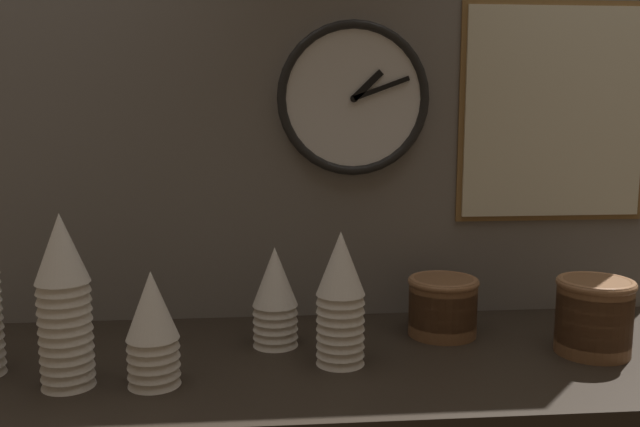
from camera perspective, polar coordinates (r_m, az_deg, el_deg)
The scene contains 10 objects.
ground_plane at distance 1.31m, azimuth -0.17°, elevation -12.67°, with size 1.60×0.56×0.04m, color black.
wall_tiled_back at distance 1.49m, azimuth -1.05°, elevation 11.30°, with size 1.60×0.03×1.05m.
cup_stack_center_right at distance 1.23m, azimuth 1.74°, elevation -7.16°, with size 0.09×0.09×0.25m.
cup_stack_center_left at distance 1.18m, azimuth -13.93°, elevation -9.39°, with size 0.09×0.09×0.20m.
cup_stack_left at distance 1.20m, azimuth -20.76°, elevation -6.91°, with size 0.09×0.09×0.29m.
cup_stack_center at distance 1.33m, azimuth -3.80°, elevation -7.01°, with size 0.09×0.09×0.20m.
bowl_stack_right at distance 1.42m, azimuth 10.30°, elevation -7.54°, with size 0.15×0.15×0.12m.
bowl_stack_far_right at distance 1.39m, azimuth 22.08°, elevation -7.87°, with size 0.15×0.15×0.14m.
wall_clock at distance 1.46m, azimuth 2.84°, elevation 9.65°, with size 0.33×0.03×0.33m.
menu_board at distance 1.60m, azimuth 19.15°, elevation 8.01°, with size 0.43×0.01×0.48m.
Camera 1 is at (-0.10, -1.22, 0.46)m, focal length 38.00 mm.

